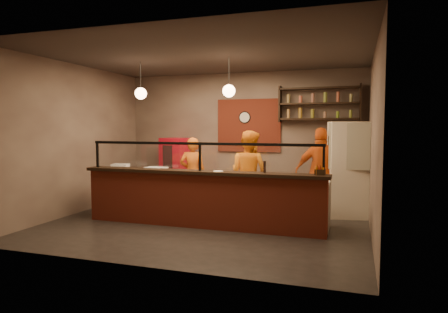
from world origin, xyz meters
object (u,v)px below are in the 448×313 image
(fridge, at_px, (349,169))
(condiment_caddy, at_px, (320,172))
(cook_left, at_px, (193,173))
(pepper_mill, at_px, (265,167))
(pizza_dough, at_px, (207,176))
(cook_right, at_px, (321,172))
(red_cooler, at_px, (177,169))
(cook_mid, at_px, (249,173))
(wall_clock, at_px, (245,117))

(fridge, relative_size, condiment_caddy, 11.45)
(cook_left, distance_m, pepper_mill, 2.45)
(pizza_dough, relative_size, condiment_caddy, 3.30)
(cook_right, relative_size, red_cooler, 1.17)
(cook_left, xyz_separation_m, red_cooler, (-0.83, 0.96, -0.02))
(pizza_dough, bearing_deg, cook_left, 124.83)
(cook_right, distance_m, condiment_caddy, 1.71)
(cook_mid, xyz_separation_m, cook_right, (1.44, 0.50, 0.03))
(cook_left, bearing_deg, cook_right, 170.34)
(fridge, height_order, pizza_dough, fridge)
(wall_clock, relative_size, cook_right, 0.16)
(wall_clock, xyz_separation_m, cook_left, (-0.87, -1.27, -1.28))
(cook_mid, bearing_deg, cook_right, -138.60)
(wall_clock, xyz_separation_m, pizza_dough, (-0.12, -2.35, -1.19))
(cook_right, xyz_separation_m, condiment_caddy, (0.11, -1.69, 0.18))
(cook_mid, height_order, cook_right, cook_right)
(cook_right, distance_m, fridge, 0.56)
(wall_clock, relative_size, condiment_caddy, 1.74)
(condiment_caddy, bearing_deg, cook_right, 93.69)
(wall_clock, distance_m, pizza_dough, 2.64)
(cook_left, distance_m, fridge, 3.40)
(red_cooler, bearing_deg, cook_right, 3.12)
(cook_right, relative_size, pepper_mill, 8.95)
(cook_left, height_order, pizza_dough, cook_left)
(fridge, relative_size, pepper_mill, 9.53)
(condiment_caddy, bearing_deg, red_cooler, 147.39)
(cook_right, xyz_separation_m, red_cooler, (-3.65, 0.71, -0.13))
(wall_clock, distance_m, pepper_mill, 3.05)
(cook_right, distance_m, pepper_mill, 1.88)
(pizza_dough, distance_m, pepper_mill, 1.29)
(pizza_dough, relative_size, pepper_mill, 2.75)
(fridge, height_order, condiment_caddy, fridge)
(cook_mid, distance_m, red_cooler, 2.53)
(cook_right, distance_m, red_cooler, 3.73)
(wall_clock, height_order, cook_mid, wall_clock)
(cook_right, bearing_deg, pizza_dough, 24.12)
(wall_clock, height_order, cook_right, wall_clock)
(pizza_dough, bearing_deg, cook_right, 32.65)
(pizza_dough, bearing_deg, pepper_mill, -15.47)
(pepper_mill, bearing_deg, wall_clock, 112.24)
(cook_right, relative_size, pizza_dough, 3.26)
(cook_left, xyz_separation_m, pepper_mill, (1.97, -1.42, 0.35))
(fridge, bearing_deg, cook_left, 175.35)
(cook_left, xyz_separation_m, condiment_caddy, (2.93, -1.45, 0.29))
(wall_clock, distance_m, cook_left, 2.00)
(condiment_caddy, bearing_deg, cook_left, 153.68)
(wall_clock, relative_size, cook_mid, 0.17)
(pizza_dough, xyz_separation_m, pepper_mill, (1.22, -0.34, 0.26))
(pizza_dough, height_order, pepper_mill, pepper_mill)
(red_cooler, height_order, pizza_dough, red_cooler)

